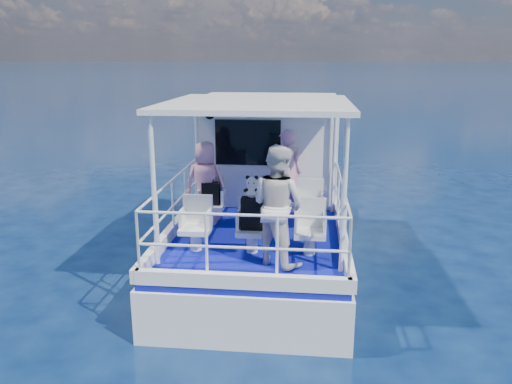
# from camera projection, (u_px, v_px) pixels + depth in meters

# --- Properties ---
(ground) EXTENTS (2000.00, 2000.00, 0.00)m
(ground) POSITION_uv_depth(u_px,v_px,m) (259.00, 275.00, 9.17)
(ground) COLOR #071638
(ground) RESTS_ON ground
(hull) EXTENTS (3.00, 7.00, 1.60)m
(hull) POSITION_uv_depth(u_px,v_px,m) (264.00, 255.00, 10.13)
(hull) COLOR white
(hull) RESTS_ON ground
(deck) EXTENTS (2.90, 6.90, 0.10)m
(deck) POSITION_uv_depth(u_px,v_px,m) (264.00, 215.00, 9.91)
(deck) COLOR #090D87
(deck) RESTS_ON hull
(cabin) EXTENTS (2.85, 2.00, 2.20)m
(cabin) POSITION_uv_depth(u_px,v_px,m) (269.00, 147.00, 10.86)
(cabin) COLOR white
(cabin) RESTS_ON deck
(canopy) EXTENTS (3.00, 3.20, 0.08)m
(canopy) POSITION_uv_depth(u_px,v_px,m) (258.00, 104.00, 8.17)
(canopy) COLOR white
(canopy) RESTS_ON cabin
(canopy_posts) EXTENTS (2.77, 2.97, 2.20)m
(canopy_posts) POSITION_uv_depth(u_px,v_px,m) (258.00, 172.00, 8.41)
(canopy_posts) COLOR white
(canopy_posts) RESTS_ON deck
(railings) EXTENTS (2.84, 3.59, 1.00)m
(railings) POSITION_uv_depth(u_px,v_px,m) (256.00, 212.00, 8.25)
(railings) COLOR white
(railings) RESTS_ON deck
(seat_port_fwd) EXTENTS (0.48, 0.46, 0.38)m
(seat_port_fwd) POSITION_uv_depth(u_px,v_px,m) (211.00, 214.00, 9.17)
(seat_port_fwd) COLOR silver
(seat_port_fwd) RESTS_ON deck
(seat_center_fwd) EXTENTS (0.48, 0.46, 0.38)m
(seat_center_fwd) POSITION_uv_depth(u_px,v_px,m) (260.00, 216.00, 9.08)
(seat_center_fwd) COLOR silver
(seat_center_fwd) RESTS_ON deck
(seat_stbd_fwd) EXTENTS (0.48, 0.46, 0.38)m
(seat_stbd_fwd) POSITION_uv_depth(u_px,v_px,m) (310.00, 217.00, 8.99)
(seat_stbd_fwd) COLOR silver
(seat_stbd_fwd) RESTS_ON deck
(seat_port_aft) EXTENTS (0.48, 0.46, 0.38)m
(seat_port_aft) POSITION_uv_depth(u_px,v_px,m) (196.00, 238.00, 7.92)
(seat_port_aft) COLOR silver
(seat_port_aft) RESTS_ON deck
(seat_center_aft) EXTENTS (0.48, 0.46, 0.38)m
(seat_center_aft) POSITION_uv_depth(u_px,v_px,m) (252.00, 240.00, 7.83)
(seat_center_aft) COLOR silver
(seat_center_aft) RESTS_ON deck
(seat_stbd_aft) EXTENTS (0.48, 0.46, 0.38)m
(seat_stbd_aft) POSITION_uv_depth(u_px,v_px,m) (310.00, 242.00, 7.74)
(seat_stbd_aft) COLOR silver
(seat_stbd_aft) RESTS_ON deck
(passenger_port_fwd) EXTENTS (0.59, 0.44, 1.52)m
(passenger_port_fwd) POSITION_uv_depth(u_px,v_px,m) (206.00, 183.00, 9.10)
(passenger_port_fwd) COLOR pink
(passenger_port_fwd) RESTS_ON deck
(passenger_stbd_fwd) EXTENTS (0.66, 0.48, 1.67)m
(passenger_stbd_fwd) POSITION_uv_depth(u_px,v_px,m) (286.00, 172.00, 9.60)
(passenger_stbd_fwd) COLOR pink
(passenger_stbd_fwd) RESTS_ON deck
(passenger_stbd_aft) EXTENTS (1.10, 1.06, 1.78)m
(passenger_stbd_aft) POSITION_uv_depth(u_px,v_px,m) (278.00, 205.00, 7.24)
(passenger_stbd_aft) COLOR silver
(passenger_stbd_aft) RESTS_ON deck
(backpack_port) EXTENTS (0.32, 0.18, 0.42)m
(backpack_port) POSITION_uv_depth(u_px,v_px,m) (211.00, 193.00, 9.05)
(backpack_port) COLOR black
(backpack_port) RESTS_ON seat_port_fwd
(backpack_center) EXTENTS (0.34, 0.19, 0.50)m
(backpack_center) POSITION_uv_depth(u_px,v_px,m) (252.00, 213.00, 7.72)
(backpack_center) COLOR black
(backpack_center) RESTS_ON seat_center_aft
(compact_camera) EXTENTS (0.10, 0.06, 0.06)m
(compact_camera) POSITION_uv_depth(u_px,v_px,m) (211.00, 180.00, 9.00)
(compact_camera) COLOR black
(compact_camera) RESTS_ON backpack_port
(panda) EXTENTS (0.22, 0.18, 0.34)m
(panda) POSITION_uv_depth(u_px,v_px,m) (252.00, 187.00, 7.63)
(panda) COLOR silver
(panda) RESTS_ON backpack_center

